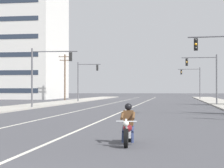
{
  "coord_description": "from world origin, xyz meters",
  "views": [
    {
      "loc": [
        4.68,
        -6.94,
        1.95
      ],
      "look_at": [
        1.23,
        15.59,
        2.26
      ],
      "focal_mm": 64.73,
      "sensor_mm": 36.0,
      "label": 1
    }
  ],
  "objects": [
    {
      "name": "apartment_building_far_left_block",
      "position": [
        -28.82,
        75.48,
        12.38
      ],
      "size": [
        19.05,
        17.26,
        24.75
      ],
      "color": "silver",
      "rests_on": "ground"
    },
    {
      "name": "sidewalk_kerb_left",
      "position": [
        -11.44,
        40.0,
        0.07
      ],
      "size": [
        4.4,
        110.0,
        0.14
      ],
      "primitive_type": "cube",
      "color": "#ADA89E",
      "rests_on": "ground"
    },
    {
      "name": "traffic_signal_far_right",
      "position": [
        8.46,
        71.64,
        4.06
      ],
      "size": [
        4.22,
        0.37,
        6.2
      ],
      "color": "#56565B",
      "rests_on": "ground"
    },
    {
      "name": "lane_stripe_left",
      "position": [
        -3.93,
        45.0,
        0.0
      ],
      "size": [
        0.16,
        100.0,
        0.01
      ],
      "primitive_type": "cube",
      "color": "beige",
      "rests_on": "ground"
    },
    {
      "name": "traffic_signal_mid_right",
      "position": [
        8.63,
        43.15,
        4.06
      ],
      "size": [
        4.28,
        0.37,
        6.2
      ],
      "color": "#56565B",
      "rests_on": "ground"
    },
    {
      "name": "traffic_signal_near_left",
      "position": [
        -8.38,
        32.9,
        4.09
      ],
      "size": [
        4.82,
        0.57,
        6.2
      ],
      "color": "#56565B",
      "rests_on": "ground"
    },
    {
      "name": "motorcycle_with_rider",
      "position": [
        3.07,
        7.29,
        0.59
      ],
      "size": [
        0.7,
        2.19,
        1.46
      ],
      "color": "black",
      "rests_on": "ground"
    },
    {
      "name": "traffic_signal_mid_left",
      "position": [
        -8.99,
        54.04,
        4.02
      ],
      "size": [
        3.62,
        0.5,
        6.2
      ],
      "color": "#56565B",
      "rests_on": "ground"
    },
    {
      "name": "lane_stripe_center",
      "position": [
        0.16,
        45.0,
        0.0
      ],
      "size": [
        0.16,
        100.0,
        0.01
      ],
      "primitive_type": "cube",
      "color": "beige",
      "rests_on": "ground"
    },
    {
      "name": "utility_pole_left_far",
      "position": [
        -14.69,
        63.47,
        4.49
      ],
      "size": [
        2.35,
        0.26,
        8.26
      ],
      "color": "brown",
      "rests_on": "ground"
    }
  ]
}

